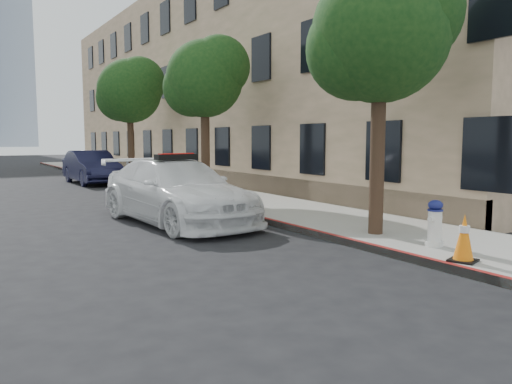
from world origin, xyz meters
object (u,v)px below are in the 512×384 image
object	(u,v)px
police_car	(177,191)
parked_car_far	(92,167)
parked_car_mid	(171,186)
fire_hydrant	(435,224)
traffic_cone	(464,238)

from	to	relation	value
police_car	parked_car_far	xyz separation A→B (m)	(0.94, 12.40, -0.03)
parked_car_mid	fire_hydrant	xyz separation A→B (m)	(1.71, -8.47, -0.08)
police_car	fire_hydrant	world-z (taller)	police_car
parked_car_mid	traffic_cone	bearing A→B (deg)	-86.08
parked_car_mid	parked_car_far	bearing A→B (deg)	86.99
fire_hydrant	traffic_cone	xyz separation A→B (m)	(-0.56, -1.01, -0.03)
police_car	parked_car_far	distance (m)	12.44
police_car	fire_hydrant	xyz separation A→B (m)	(2.66, -5.77, -0.24)
fire_hydrant	traffic_cone	world-z (taller)	fire_hydrant
fire_hydrant	parked_car_mid	bearing A→B (deg)	92.98
police_car	traffic_cone	xyz separation A→B (m)	(2.10, -6.78, -0.27)
parked_car_far	traffic_cone	world-z (taller)	parked_car_far
parked_car_far	traffic_cone	bearing A→B (deg)	-88.07
parked_car_mid	parked_car_far	world-z (taller)	parked_car_far
parked_car_mid	fire_hydrant	world-z (taller)	parked_car_mid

